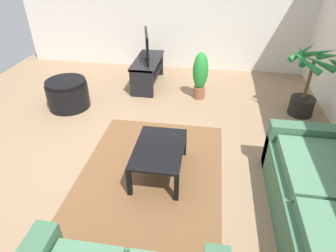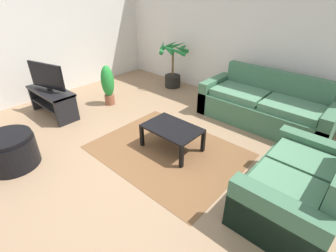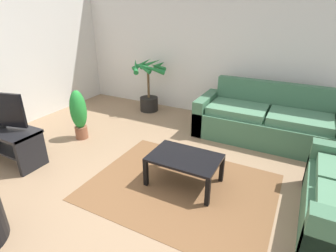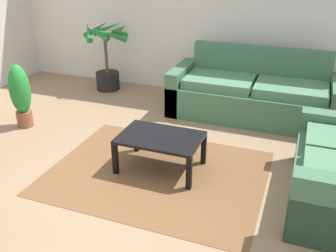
# 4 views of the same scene
# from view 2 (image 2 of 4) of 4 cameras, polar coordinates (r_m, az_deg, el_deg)

# --- Properties ---
(ground_plane) EXTENTS (6.60, 6.60, 0.00)m
(ground_plane) POSITION_cam_2_polar(r_m,az_deg,el_deg) (3.89, -9.80, -5.79)
(ground_plane) COLOR #937556
(wall_back) EXTENTS (6.00, 0.06, 2.70)m
(wall_back) POSITION_cam_2_polar(r_m,az_deg,el_deg) (5.57, 14.91, 19.89)
(wall_back) COLOR silver
(wall_back) RESTS_ON ground
(wall_left) EXTENTS (0.06, 6.00, 2.70)m
(wall_left) POSITION_cam_2_polar(r_m,az_deg,el_deg) (5.94, -30.67, 17.48)
(wall_left) COLOR silver
(wall_left) RESTS_ON ground
(couch_main) EXTENTS (2.25, 0.90, 0.90)m
(couch_main) POSITION_cam_2_polar(r_m,az_deg,el_deg) (4.80, 21.23, 3.97)
(couch_main) COLOR #3F6B4C
(couch_main) RESTS_ON ground
(couch_loveseat) EXTENTS (0.90, 1.45, 0.90)m
(couch_loveseat) POSITION_cam_2_polar(r_m,az_deg,el_deg) (3.14, 27.60, -12.64)
(couch_loveseat) COLOR #3F6B4C
(couch_loveseat) RESTS_ON ground
(tv_stand) EXTENTS (1.10, 0.45, 0.51)m
(tv_stand) POSITION_cam_2_polar(r_m,az_deg,el_deg) (5.23, -25.05, 5.68)
(tv_stand) COLOR black
(tv_stand) RESTS_ON ground
(tv) EXTENTS (0.81, 0.24, 0.50)m
(tv) POSITION_cam_2_polar(r_m,az_deg,el_deg) (5.09, -26.11, 10.25)
(tv) COLOR black
(tv) RESTS_ON tv_stand
(coffee_table) EXTENTS (0.85, 0.57, 0.38)m
(coffee_table) POSITION_cam_2_polar(r_m,az_deg,el_deg) (3.73, 0.94, -0.96)
(coffee_table) COLOR black
(coffee_table) RESTS_ON ground
(area_rug) EXTENTS (2.20, 1.70, 0.01)m
(area_rug) POSITION_cam_2_polar(r_m,az_deg,el_deg) (3.85, -0.08, -5.69)
(area_rug) COLOR brown
(area_rug) RESTS_ON ground
(potted_palm) EXTENTS (0.80, 0.82, 1.10)m
(potted_palm) POSITION_cam_2_polar(r_m,az_deg,el_deg) (6.09, 1.15, 13.49)
(potted_palm) COLOR black
(potted_palm) RESTS_ON ground
(potted_plant_small) EXTENTS (0.26, 0.26, 0.83)m
(potted_plant_small) POSITION_cam_2_polar(r_m,az_deg,el_deg) (5.30, -13.63, 9.30)
(potted_plant_small) COLOR brown
(potted_plant_small) RESTS_ON ground
(ottoman) EXTENTS (0.68, 0.68, 0.48)m
(ottoman) POSITION_cam_2_polar(r_m,az_deg,el_deg) (4.08, -32.38, -4.85)
(ottoman) COLOR black
(ottoman) RESTS_ON ground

